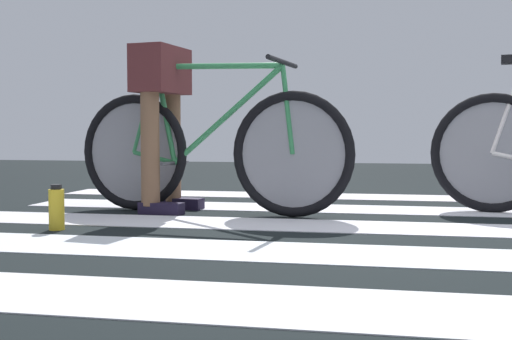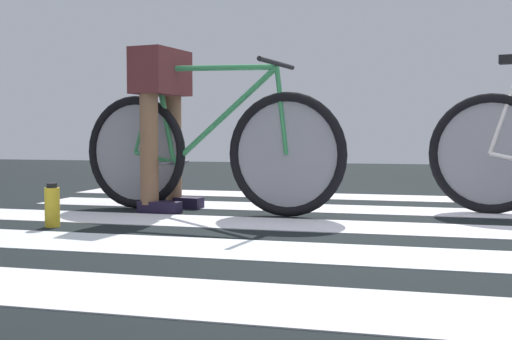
% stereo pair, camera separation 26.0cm
% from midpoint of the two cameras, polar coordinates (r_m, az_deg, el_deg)
% --- Properties ---
extents(ground, '(18.00, 14.00, 0.02)m').
position_cam_midpoint_polar(ground, '(3.20, 12.18, -5.52)').
color(ground, black).
extents(crosswalk_markings, '(5.39, 4.26, 0.00)m').
position_cam_midpoint_polar(crosswalk_markings, '(2.93, 13.22, -6.14)').
color(crosswalk_markings, silver).
rests_on(crosswalk_markings, ground).
extents(bicycle_1_of_2, '(1.72, 0.53, 0.93)m').
position_cam_midpoint_polar(bicycle_1_of_2, '(3.83, -6.08, 1.92)').
color(bicycle_1_of_2, black).
rests_on(bicycle_1_of_2, ground).
extents(cyclist_1_of_2, '(0.37, 0.44, 1.00)m').
position_cam_midpoint_polar(cyclist_1_of_2, '(3.97, -10.16, 5.68)').
color(cyclist_1_of_2, brown).
rests_on(cyclist_1_of_2, ground).
extents(water_bottle, '(0.08, 0.08, 0.23)m').
position_cam_midpoint_polar(water_bottle, '(3.37, -19.30, -3.19)').
color(water_bottle, gold).
rests_on(water_bottle, ground).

